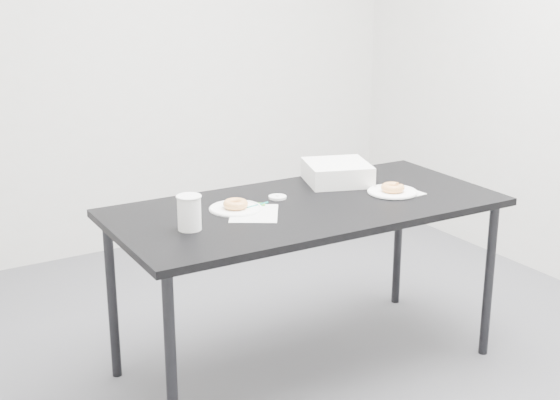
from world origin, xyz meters
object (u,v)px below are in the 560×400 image
donut_near (393,188)px  plate_far (236,209)px  pen (258,205)px  donut_far (236,204)px  bakery_box (337,173)px  table (307,217)px  plate_near (393,192)px  coffee_cup (189,213)px  scorecard (254,213)px

donut_near → plate_far: bearing=167.6°
pen → donut_far: 0.10m
bakery_box → table: bearing=-126.2°
donut_far → plate_far: bearing=0.0°
plate_near → donut_far: size_ratio=2.14×
pen → coffee_cup: bearing=-172.6°
scorecard → bakery_box: bearing=52.5°
coffee_cup → bakery_box: 0.93m
table → donut_near: donut_near is taller
table → bakery_box: (0.31, 0.21, 0.11)m
plate_near → bakery_box: bearing=111.6°
pen → donut_far: size_ratio=1.09×
plate_near → coffee_cup: coffee_cup is taller
table → pen: (-0.20, 0.08, 0.07)m
plate_far → scorecard: bearing=-66.6°
donut_near → plate_near: bearing=90.0°
pen → bakery_box: bakery_box is taller
scorecard → plate_far: size_ratio=1.10×
table → coffee_cup: size_ratio=12.27×
pen → donut_far: (-0.10, 0.01, 0.02)m
plate_far → coffee_cup: coffee_cup is taller
coffee_cup → plate_far: bearing=26.2°
table → donut_near: size_ratio=16.12×
scorecard → coffee_cup: size_ratio=1.78×
table → plate_far: plate_far is taller
donut_near → coffee_cup: (-1.00, 0.02, 0.04)m
scorecard → coffee_cup: coffee_cup is taller
table → plate_far: size_ratio=7.61×
plate_far → donut_far: (0.00, 0.00, 0.02)m
table → plate_far: bearing=164.1°
bakery_box → coffee_cup: bearing=-144.5°
plate_near → bakery_box: (-0.11, 0.28, 0.04)m
pen → plate_near: size_ratio=0.51×
scorecard → table: bearing=31.8°
plate_far → donut_far: size_ratio=2.13×
donut_far → coffee_cup: bearing=-153.8°
table → scorecard: bearing=-179.2°
plate_near → table: bearing=171.0°
coffee_cup → donut_near: bearing=-1.3°
coffee_cup → bakery_box: coffee_cup is taller
donut_near → bakery_box: bakery_box is taller
pen → coffee_cup: (-0.38, -0.12, 0.06)m
donut_near → bakery_box: (-0.11, 0.28, 0.02)m
plate_near → bakery_box: size_ratio=0.79×
bakery_box → donut_far: bearing=-149.5°
donut_near → donut_far: size_ratio=1.01×
pen → plate_far: 0.10m
pen → plate_far: (-0.10, 0.01, -0.00)m
plate_near → donut_far: donut_far is taller
scorecard → pen: 0.10m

